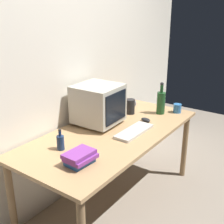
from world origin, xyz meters
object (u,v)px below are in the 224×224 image
Objects in this scene: book_stack at (80,158)px; mug at (177,108)px; crt_monitor at (98,104)px; bottle_tall at (161,102)px; keyboard at (134,131)px; cd_spindle at (131,103)px; computer_mouse at (146,120)px; bottle_short at (60,142)px; metal_canister at (130,107)px.

mug is (1.36, -0.13, -0.00)m from book_stack.
bottle_tall is (0.59, -0.34, -0.07)m from crt_monitor.
cd_spindle is (0.61, 0.42, 0.01)m from keyboard.
crt_monitor is 0.65m from cd_spindle.
crt_monitor is 0.41m from keyboard.
computer_mouse is at bearing 161.47° from mug.
crt_monitor reaches higher than keyboard.
mug reaches higher than cd_spindle.
keyboard is 0.67m from book_stack.
computer_mouse is at bearing 178.01° from bottle_tall.
keyboard is at bearing 172.22° from mug.
book_stack is at bearing -163.20° from cd_spindle.
bottle_short is 0.97m from metal_canister.
keyboard is 3.50× the size of cd_spindle.
bottle_tall is 0.20m from mug.
mug is at bearing -16.81° from bottle_short.
metal_canister is (-0.23, -0.14, 0.05)m from cd_spindle.
cd_spindle reaches higher than computer_mouse.
metal_canister is at bearing 129.57° from mug.
mug is at bearing -50.43° from metal_canister.
book_stack is at bearing -152.21° from crt_monitor.
crt_monitor is at bearing 7.85° from bottle_short.
mug is (0.69, -0.09, 0.03)m from keyboard.
bottle_tall is at bearing -53.47° from metal_canister.
metal_canister is at bearing -0.79° from bottle_short.
bottle_short is 1.43× the size of cd_spindle.
bottle_tall is 1.44× the size of book_stack.
bottle_tall is at bearing 12.25° from computer_mouse.
bottle_short is 1.43× the size of mug.
book_stack is 1.88× the size of mug.
computer_mouse is 0.58× the size of bottle_short.
book_stack is at bearing -106.43° from bottle_short.
crt_monitor is 0.48m from computer_mouse.
keyboard is 3.50× the size of mug.
crt_monitor reaches higher than mug.
crt_monitor is 0.68m from bottle_tall.
bottle_tall reaches higher than metal_canister.
keyboard is 2.44× the size of bottle_short.
book_stack is at bearing -165.02° from computer_mouse.
computer_mouse is (0.28, 0.04, 0.01)m from keyboard.
crt_monitor is at bearing -175.95° from cd_spindle.
cd_spindle is at bearing 99.26° from mug.
computer_mouse is 0.26m from metal_canister.
bottle_short reaches higher than computer_mouse.
metal_canister is at bearing -12.81° from crt_monitor.
crt_monitor is at bearing 150.02° from bottle_tall.
computer_mouse is at bearing -131.23° from cd_spindle.
mug reaches higher than computer_mouse.
crt_monitor is 0.95× the size of keyboard.
book_stack is 1.33m from cd_spindle.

